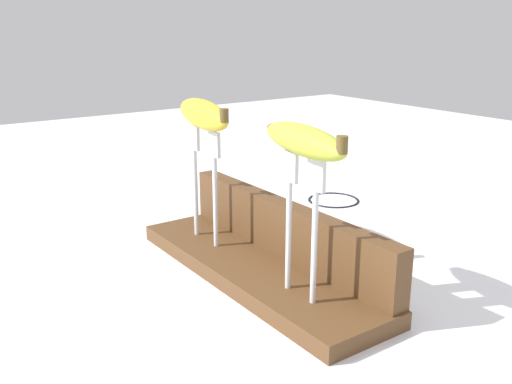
# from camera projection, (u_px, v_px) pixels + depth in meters

# --- Properties ---
(ground_plane) EXTENTS (3.00, 3.00, 0.00)m
(ground_plane) POSITION_uv_depth(u_px,v_px,m) (256.00, 277.00, 0.79)
(ground_plane) COLOR silver
(wooden_board) EXTENTS (0.44, 0.13, 0.02)m
(wooden_board) POSITION_uv_depth(u_px,v_px,m) (256.00, 269.00, 0.79)
(wooden_board) COLOR brown
(wooden_board) RESTS_ON ground
(board_backstop) EXTENTS (0.43, 0.03, 0.08)m
(board_backstop) POSITION_uv_depth(u_px,v_px,m) (285.00, 229.00, 0.80)
(board_backstop) COLOR brown
(board_backstop) RESTS_ON wooden_board
(fork_stand_left) EXTENTS (0.08, 0.01, 0.17)m
(fork_stand_left) POSITION_uv_depth(u_px,v_px,m) (205.00, 174.00, 0.84)
(fork_stand_left) COLOR silver
(fork_stand_left) RESTS_ON wooden_board
(fork_stand_right) EXTENTS (0.07, 0.01, 0.17)m
(fork_stand_right) POSITION_uv_depth(u_px,v_px,m) (302.00, 213.00, 0.66)
(fork_stand_right) COLOR silver
(fork_stand_right) RESTS_ON wooden_board
(banana_raised_left) EXTENTS (0.17, 0.06, 0.04)m
(banana_raised_left) POSITION_uv_depth(u_px,v_px,m) (203.00, 114.00, 0.81)
(banana_raised_left) COLOR yellow
(banana_raised_left) RESTS_ON fork_stand_left
(banana_raised_right) EXTENTS (0.17, 0.07, 0.04)m
(banana_raised_right) POSITION_uv_depth(u_px,v_px,m) (303.00, 140.00, 0.64)
(banana_raised_right) COLOR #B2C138
(banana_raised_right) RESTS_ON fork_stand_right
(wire_coil) EXTENTS (0.10, 0.10, 0.00)m
(wire_coil) POSITION_uv_depth(u_px,v_px,m) (334.00, 199.00, 1.13)
(wire_coil) COLOR black
(wire_coil) RESTS_ON ground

